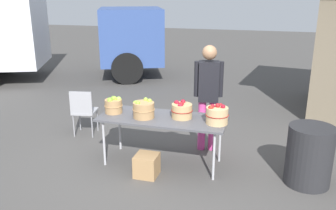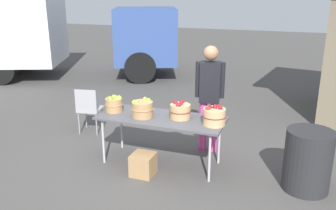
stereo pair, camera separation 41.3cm
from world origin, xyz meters
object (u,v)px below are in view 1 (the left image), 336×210
produce_crate (147,165)px  apple_basket_red_0 (182,110)px  apple_basket_green_0 (114,105)px  vendor_adult (208,90)px  folding_chair (83,109)px  trash_barrel (309,156)px  market_table (162,120)px  apple_basket_red_1 (217,115)px  apple_basket_green_1 (144,109)px  box_truck (6,29)px

produce_crate → apple_basket_red_0: bearing=52.2°
apple_basket_green_0 → vendor_adult: 1.52m
folding_chair → trash_barrel: size_ratio=1.03×
market_table → trash_barrel: bearing=-1.0°
apple_basket_red_1 → trash_barrel: 1.36m
apple_basket_red_0 → apple_basket_green_0: bearing=-176.6°
apple_basket_green_0 → trash_barrel: 2.91m
folding_chair → market_table: bearing=147.7°
vendor_adult → produce_crate: 1.57m
apple_basket_green_0 → apple_basket_red_1: 1.60m
folding_chair → produce_crate: (1.59, -1.13, -0.35)m
apple_basket_green_0 → produce_crate: size_ratio=0.88×
trash_barrel → produce_crate: size_ratio=2.59×
vendor_adult → produce_crate: vendor_adult is taller
folding_chair → produce_crate: bearing=134.5°
market_table → trash_barrel: (2.09, -0.03, -0.29)m
market_table → apple_basket_green_1: size_ratio=5.69×
apple_basket_green_0 → folding_chair: bearing=143.0°
apple_basket_red_1 → trash_barrel: apple_basket_red_1 is taller
trash_barrel → box_truck: bearing=153.1°
produce_crate → trash_barrel: bearing=10.4°
vendor_adult → produce_crate: size_ratio=5.45×
box_truck → apple_basket_green_1: bearing=-58.7°
box_truck → trash_barrel: 9.05m
apple_basket_green_0 → apple_basket_red_0: (1.06, 0.06, -0.00)m
apple_basket_green_1 → vendor_adult: vendor_adult is taller
apple_basket_green_0 → produce_crate: apple_basket_green_0 is taller
apple_basket_green_1 → apple_basket_red_1: (1.08, 0.04, 0.00)m
vendor_adult → trash_barrel: bearing=143.5°
apple_basket_red_0 → vendor_adult: 0.71m
box_truck → folding_chair: (4.23, -3.34, -0.98)m
produce_crate → apple_basket_green_1: bearing=113.9°
apple_basket_red_0 → vendor_adult: (0.28, 0.63, 0.16)m
apple_basket_green_1 → trash_barrel: bearing=1.0°
market_table → vendor_adult: vendor_adult is taller
apple_basket_red_1 → folding_chair: size_ratio=0.38×
vendor_adult → box_truck: bearing=-38.2°
apple_basket_red_0 → apple_basket_green_1: bearing=-165.8°
box_truck → folding_chair: 5.48m
trash_barrel → produce_crate: bearing=-169.6°
market_table → apple_basket_green_0: size_ratio=6.70×
vendor_adult → trash_barrel: size_ratio=2.10×
apple_basket_green_0 → apple_basket_red_0: bearing=3.4°
apple_basket_red_0 → apple_basket_red_1: size_ratio=0.97×
apple_basket_green_1 → apple_basket_red_0: (0.55, 0.14, -0.01)m
market_table → apple_basket_red_1: size_ratio=5.74×
apple_basket_green_1 → vendor_adult: bearing=43.0°
apple_basket_red_0 → market_table: bearing=-167.7°
apple_basket_red_1 → produce_crate: apple_basket_red_1 is taller
apple_basket_green_1 → market_table: bearing=16.1°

